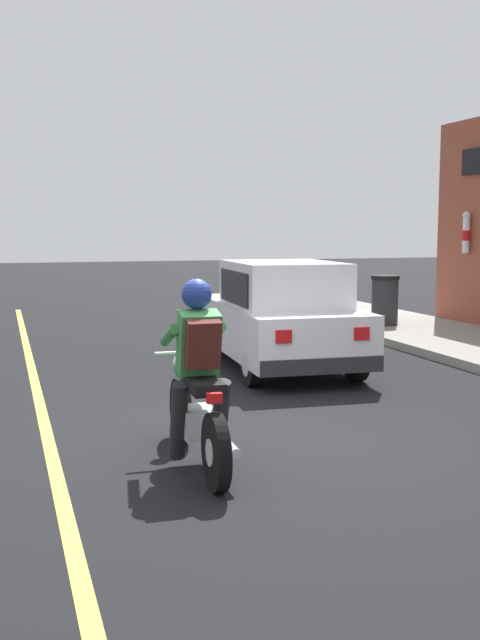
% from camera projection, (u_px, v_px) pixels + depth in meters
% --- Properties ---
extents(ground_plane, '(80.00, 80.00, 0.00)m').
position_uv_depth(ground_plane, '(244.00, 441.00, 7.22)').
color(ground_plane, black).
extents(lane_stripe, '(0.12, 19.80, 0.01)m').
position_uv_depth(lane_stripe, '(36.00, 389.00, 9.51)').
color(lane_stripe, '#D1C64C').
rests_on(lane_stripe, ground).
extents(motorcycle_with_rider, '(0.56, 2.02, 1.62)m').
position_uv_depth(motorcycle_with_rider, '(197.00, 388.00, 6.41)').
color(motorcycle_with_rider, black).
rests_on(motorcycle_with_rider, ground).
extents(car_hatchback, '(1.86, 3.87, 1.57)m').
position_uv_depth(car_hatchback, '(280.00, 316.00, 10.89)').
color(car_hatchback, black).
rests_on(car_hatchback, ground).
extents(trash_bin, '(0.56, 0.56, 0.98)m').
position_uv_depth(trash_bin, '(385.00, 300.00, 14.82)').
color(trash_bin, '#2D2D33').
rests_on(trash_bin, sidewalk_curb).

